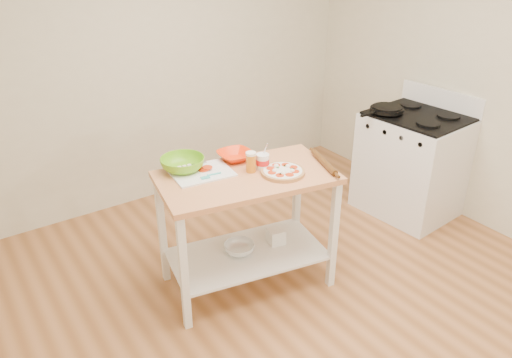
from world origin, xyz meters
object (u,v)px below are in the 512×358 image
object	(u,v)px
skillet	(386,109)
shelf_bin	(276,236)
prep_island	(247,207)
rolling_pin	(324,162)
beer_pint	(251,162)
gas_stove	(411,164)
knife	(184,167)
yogurt_tub	(263,162)
cutting_board	(201,172)
green_bowl	(183,164)
orange_bowl	(235,156)
pizza	(283,171)
shelf_glass_bowl	(239,248)
spatula	(210,176)

from	to	relation	value
skillet	shelf_bin	bearing A→B (deg)	-168.98
prep_island	shelf_bin	xyz separation A→B (m)	(0.25, -0.01, -0.33)
rolling_pin	prep_island	bearing A→B (deg)	160.93
beer_pint	gas_stove	bearing A→B (deg)	1.06
gas_stove	knife	distance (m)	2.21
prep_island	gas_stove	world-z (taller)	gas_stove
prep_island	rolling_pin	distance (m)	0.63
knife	beer_pint	distance (m)	0.47
gas_stove	yogurt_tub	world-z (taller)	gas_stove
cutting_board	beer_pint	xyz separation A→B (m)	(0.30, -0.17, 0.06)
gas_stove	yogurt_tub	xyz separation A→B (m)	(-1.70, -0.04, 0.48)
shelf_bin	green_bowl	bearing A→B (deg)	151.15
prep_island	orange_bowl	distance (m)	0.38
green_bowl	shelf_bin	distance (m)	0.91
prep_island	knife	size ratio (longest dim) A/B	4.77
green_bowl	beer_pint	xyz separation A→B (m)	(0.38, -0.28, 0.02)
gas_stove	pizza	size ratio (longest dim) A/B	3.68
pizza	rolling_pin	xyz separation A→B (m)	(0.32, -0.06, 0.01)
green_bowl	gas_stove	bearing A→B (deg)	-6.52
orange_bowl	shelf_glass_bowl	bearing A→B (deg)	-118.27
prep_island	cutting_board	xyz separation A→B (m)	(-0.24, 0.19, 0.26)
yogurt_tub	rolling_pin	bearing A→B (deg)	-27.22
skillet	beer_pint	world-z (taller)	beer_pint
gas_stove	beer_pint	size ratio (longest dim) A/B	7.78
skillet	cutting_board	bearing A→B (deg)	-177.94
orange_bowl	shelf_bin	bearing A→B (deg)	-55.55
yogurt_tub	rolling_pin	world-z (taller)	yogurt_tub
prep_island	pizza	distance (m)	0.36
rolling_pin	shelf_bin	xyz separation A→B (m)	(-0.28, 0.17, -0.60)
skillet	shelf_glass_bowl	xyz separation A→B (m)	(-1.69, -0.22, -0.68)
gas_stove	cutting_board	bearing A→B (deg)	171.62
prep_island	spatula	distance (m)	0.36
orange_bowl	rolling_pin	bearing A→B (deg)	-43.49
knife	beer_pint	bearing A→B (deg)	-34.24
orange_bowl	yogurt_tub	world-z (taller)	yogurt_tub
yogurt_tub	skillet	bearing A→B (deg)	9.10
skillet	spatula	size ratio (longest dim) A/B	2.92
cutting_board	green_bowl	world-z (taller)	green_bowl
cutting_board	yogurt_tub	xyz separation A→B (m)	(0.39, -0.18, 0.05)
pizza	spatula	distance (m)	0.49
cutting_board	shelf_glass_bowl	size ratio (longest dim) A/B	1.90
yogurt_tub	prep_island	bearing A→B (deg)	-173.94
rolling_pin	gas_stove	bearing A→B (deg)	10.49
gas_stove	knife	bearing A→B (deg)	168.55
cutting_board	rolling_pin	world-z (taller)	rolling_pin
skillet	knife	size ratio (longest dim) A/B	1.68
pizza	rolling_pin	distance (m)	0.33
green_bowl	shelf_glass_bowl	xyz separation A→B (m)	(0.28, -0.27, -0.65)
prep_island	gas_stove	xyz separation A→B (m)	(1.84, 0.06, -0.18)
prep_island	orange_bowl	world-z (taller)	orange_bowl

